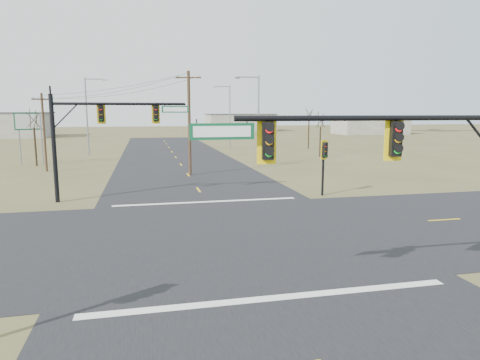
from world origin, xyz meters
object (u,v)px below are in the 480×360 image
object	(u,v)px
utility_pole_near	(189,122)
bare_tree_d	(309,114)
highway_sign	(30,128)
streetlight_c	(88,112)
utility_pole_far	(44,131)
streetlight_b	(228,113)
bare_tree_a	(33,118)
bare_tree_c	(321,120)
pedestal_signal_ne	(324,155)
streetlight_a	(257,116)
mast_arm_near	(395,154)
mast_arm_far	(102,124)

from	to	relation	value
utility_pole_near	bare_tree_d	bearing A→B (deg)	49.16
highway_sign	utility_pole_near	bearing A→B (deg)	-59.16
streetlight_c	utility_pole_far	bearing A→B (deg)	-75.98
streetlight_b	bare_tree_a	size ratio (longest dim) A/B	1.53
streetlight_b	highway_sign	bearing A→B (deg)	-127.45
bare_tree_d	bare_tree_c	bearing A→B (deg)	-104.49
highway_sign	bare_tree_c	distance (m)	35.09
utility_pole_near	utility_pole_far	xyz separation A→B (m)	(-13.68, 5.67, -0.90)
pedestal_signal_ne	streetlight_b	size ratio (longest dim) A/B	0.39
bare_tree_d	streetlight_b	bearing A→B (deg)	165.15
streetlight_a	bare_tree_c	size ratio (longest dim) A/B	1.57
mast_arm_near	utility_pole_near	bearing A→B (deg)	105.64
highway_sign	streetlight_b	size ratio (longest dim) A/B	0.58
utility_pole_near	highway_sign	world-z (taller)	utility_pole_near
utility_pole_near	utility_pole_far	distance (m)	14.83
mast_arm_near	utility_pole_near	size ratio (longest dim) A/B	1.09
bare_tree_d	highway_sign	bearing A→B (deg)	-161.90
highway_sign	bare_tree_d	xyz separation A→B (m)	(38.14, 12.47, 1.39)
highway_sign	streetlight_c	size ratio (longest dim) A/B	0.56
mast_arm_near	bare_tree_c	size ratio (longest dim) A/B	1.67
utility_pole_near	bare_tree_a	bearing A→B (deg)	146.49
streetlight_a	bare_tree_d	size ratio (longest dim) A/B	1.42
bare_tree_a	utility_pole_near	bearing A→B (deg)	-33.51
bare_tree_a	utility_pole_far	bearing A→B (deg)	-67.10
mast_arm_near	pedestal_signal_ne	size ratio (longest dim) A/B	2.61
mast_arm_near	streetlight_b	distance (m)	56.58
highway_sign	bare_tree_d	distance (m)	40.15
bare_tree_c	streetlight_b	bearing A→B (deg)	121.64
mast_arm_near	pedestal_signal_ne	xyz separation A→B (m)	(4.77, 16.05, -1.66)
utility_pole_far	streetlight_c	size ratio (longest dim) A/B	0.74
streetlight_c	highway_sign	bearing A→B (deg)	-98.21
pedestal_signal_ne	highway_sign	xyz separation A→B (m)	(-24.71, 24.47, 1.18)
mast_arm_near	highway_sign	bearing A→B (deg)	125.03
bare_tree_a	bare_tree_c	bearing A→B (deg)	4.52
mast_arm_near	streetlight_c	size ratio (longest dim) A/B	1.00
utility_pole_near	bare_tree_d	distance (m)	32.96
bare_tree_a	bare_tree_c	world-z (taller)	bare_tree_a
streetlight_a	bare_tree_c	xyz separation A→B (m)	(10.63, 7.45, -0.61)
mast_arm_near	pedestal_signal_ne	world-z (taller)	mast_arm_near
mast_arm_near	bare_tree_c	world-z (taller)	mast_arm_near
mast_arm_near	mast_arm_far	world-z (taller)	mast_arm_far
utility_pole_far	streetlight_a	world-z (taller)	streetlight_a
mast_arm_near	streetlight_b	bearing A→B (deg)	92.95
highway_sign	utility_pole_far	bearing A→B (deg)	-89.04
mast_arm_far	highway_sign	distance (m)	24.73
pedestal_signal_ne	bare_tree_c	xyz separation A→B (m)	(10.36, 25.08, 1.91)
mast_arm_far	streetlight_c	distance (m)	31.85
utility_pole_near	streetlight_a	xyz separation A→B (m)	(7.86, 5.62, 0.51)
mast_arm_near	mast_arm_far	xyz separation A→B (m)	(-10.11, 17.85, 0.46)
mast_arm_near	bare_tree_d	xyz separation A→B (m)	(18.20, 52.99, 0.91)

